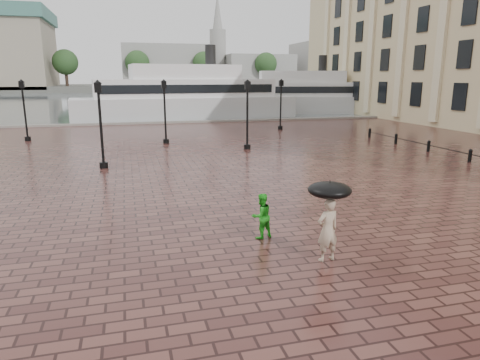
% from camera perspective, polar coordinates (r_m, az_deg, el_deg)
% --- Properties ---
extents(ground, '(300.00, 300.00, 0.00)m').
position_cam_1_polar(ground, '(14.76, 4.57, -4.87)').
color(ground, '#3A1D1A').
rests_on(ground, ground).
extents(harbour_water, '(240.00, 240.00, 0.00)m').
position_cam_1_polar(harbour_water, '(105.40, -12.50, 10.65)').
color(harbour_water, '#4B545B').
rests_on(harbour_water, ground).
extents(quay_edge, '(80.00, 0.60, 0.30)m').
position_cam_1_polar(quay_edge, '(45.68, -8.93, 7.49)').
color(quay_edge, slate).
rests_on(quay_edge, ground).
extents(far_shore, '(300.00, 60.00, 2.00)m').
position_cam_1_polar(far_shore, '(173.30, -13.59, 11.91)').
color(far_shore, '#4C4C47').
rests_on(far_shore, ground).
extents(distant_skyline, '(102.50, 22.00, 33.00)m').
position_cam_1_polar(distant_skyline, '(171.61, 3.20, 15.07)').
color(distant_skyline, gray).
rests_on(distant_skyline, ground).
extents(far_trees, '(188.00, 8.00, 13.50)m').
position_cam_1_polar(far_trees, '(151.35, -13.53, 14.93)').
color(far_trees, '#2D2119').
rests_on(far_trees, ground).
extents(bollard_row, '(0.22, 21.22, 0.73)m').
position_cam_1_polar(bollard_row, '(27.50, 28.34, 2.99)').
color(bollard_row, black).
rests_on(bollard_row, ground).
extents(street_lamps, '(21.44, 14.44, 4.40)m').
position_cam_1_polar(street_lamps, '(31.04, -9.17, 9.04)').
color(street_lamps, black).
rests_on(street_lamps, ground).
extents(adult_pedestrian, '(0.66, 0.49, 1.68)m').
position_cam_1_polar(adult_pedestrian, '(11.26, 11.60, -6.53)').
color(adult_pedestrian, tan).
rests_on(adult_pedestrian, ground).
extents(child_pedestrian, '(0.79, 0.69, 1.36)m').
position_cam_1_polar(child_pedestrian, '(12.63, 2.87, -4.80)').
color(child_pedestrian, green).
rests_on(child_pedestrian, ground).
extents(ferry_near, '(25.78, 8.32, 8.31)m').
position_cam_1_polar(ferry_near, '(50.72, -7.22, 10.96)').
color(ferry_near, '#BEBEBE').
rests_on(ferry_near, ground).
extents(ferry_far, '(23.60, 10.58, 7.53)m').
position_cam_1_polar(ferry_far, '(59.21, 8.15, 11.05)').
color(ferry_far, '#BEBEBE').
rests_on(ferry_far, ground).
extents(umbrella, '(1.10, 1.10, 1.14)m').
position_cam_1_polar(umbrella, '(10.95, 11.86, -1.33)').
color(umbrella, black).
rests_on(umbrella, ground).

